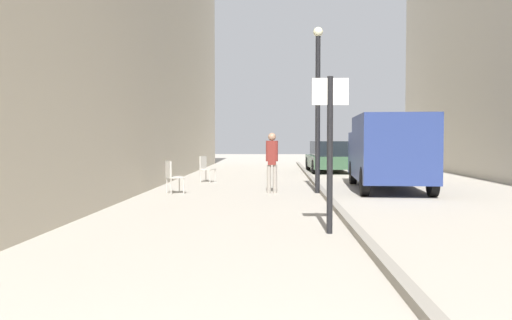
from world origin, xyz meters
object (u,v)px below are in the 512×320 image
(delivery_van, at_px, (388,150))
(lamp_post, at_px, (318,99))
(pedestrian_main_foreground, at_px, (272,158))
(street_sign_post, at_px, (330,140))
(parked_car, at_px, (329,157))
(cafe_chair_near_window, at_px, (206,167))
(cafe_chair_by_doorway, at_px, (172,175))

(delivery_van, relative_size, lamp_post, 1.18)
(pedestrian_main_foreground, xyz_separation_m, street_sign_post, (1.01, -6.47, 0.54))
(parked_car, bearing_deg, pedestrian_main_foreground, -106.81)
(parked_car, distance_m, lamp_post, 10.06)
(pedestrian_main_foreground, xyz_separation_m, cafe_chair_near_window, (-2.42, 3.81, -0.46))
(pedestrian_main_foreground, height_order, cafe_chair_near_window, pedestrian_main_foreground)
(pedestrian_main_foreground, distance_m, parked_car, 10.22)
(lamp_post, bearing_deg, delivery_van, 25.79)
(pedestrian_main_foreground, distance_m, delivery_van, 3.77)
(parked_car, distance_m, street_sign_post, 16.45)
(pedestrian_main_foreground, height_order, street_sign_post, street_sign_post)
(cafe_chair_near_window, bearing_deg, street_sign_post, 40.12)
(pedestrian_main_foreground, bearing_deg, street_sign_post, -77.61)
(pedestrian_main_foreground, relative_size, cafe_chair_near_window, 1.85)
(street_sign_post, bearing_deg, cafe_chair_by_doorway, -59.77)
(parked_car, height_order, cafe_chair_by_doorway, parked_car)
(street_sign_post, height_order, lamp_post, lamp_post)
(lamp_post, bearing_deg, cafe_chair_by_doorway, -174.93)
(parked_car, bearing_deg, cafe_chair_near_window, -131.64)
(cafe_chair_by_doorway, bearing_deg, street_sign_post, 2.26)
(delivery_van, distance_m, cafe_chair_by_doorway, 6.61)
(delivery_van, distance_m, lamp_post, 2.92)
(pedestrian_main_foreground, distance_m, street_sign_post, 6.57)
(delivery_van, relative_size, parked_car, 1.31)
(parked_car, distance_m, cafe_chair_near_window, 7.87)
(delivery_van, xyz_separation_m, cafe_chair_by_doorway, (-6.41, -1.46, -0.68))
(delivery_van, bearing_deg, street_sign_post, -104.97)
(lamp_post, xyz_separation_m, cafe_chair_by_doorway, (-4.15, -0.37, -2.18))
(pedestrian_main_foreground, relative_size, parked_car, 0.41)
(parked_car, xyz_separation_m, cafe_chair_by_doorway, (-5.42, -10.14, -0.17))
(delivery_van, height_order, cafe_chair_by_doorway, delivery_van)
(cafe_chair_by_doorway, bearing_deg, delivery_van, 73.25)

